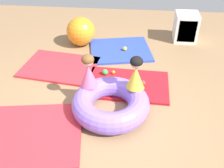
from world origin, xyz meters
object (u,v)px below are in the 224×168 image
(play_ball_green, at_px, (105,72))
(play_ball_orange_second, at_px, (113,72))
(play_ball_pink, at_px, (121,91))
(play_ball_yellow, at_px, (125,49))
(play_ball_blue, at_px, (126,82))
(exercise_ball_large, at_px, (81,31))
(child_in_pink, at_px, (88,71))
(play_ball_orange, at_px, (141,88))
(storage_cube, at_px, (186,28))
(play_ball_red, at_px, (143,83))
(child_in_yellow, at_px, (136,73))
(inflatable_cushion, at_px, (111,103))

(play_ball_green, height_order, play_ball_orange_second, play_ball_green)
(play_ball_pink, distance_m, play_ball_yellow, 1.30)
(play_ball_blue, relative_size, exercise_ball_large, 0.17)
(play_ball_green, relative_size, play_ball_orange_second, 1.53)
(child_in_pink, relative_size, play_ball_orange, 4.72)
(child_in_pink, relative_size, storage_cube, 0.85)
(play_ball_red, distance_m, exercise_ball_large, 1.82)
(play_ball_orange, distance_m, play_ball_orange_second, 0.62)
(child_in_pink, xyz_separation_m, exercise_ball_large, (-0.46, 1.72, -0.24))
(play_ball_green, xyz_separation_m, exercise_ball_large, (-0.60, 1.09, 0.19))
(play_ball_green, height_order, exercise_ball_large, exercise_ball_large)
(child_in_yellow, relative_size, storage_cube, 0.85)
(play_ball_red, xyz_separation_m, exercise_ball_large, (-1.21, 1.34, 0.19))
(exercise_ball_large, relative_size, storage_cube, 0.99)
(play_ball_pink, relative_size, play_ball_orange_second, 1.39)
(inflatable_cushion, height_order, exercise_ball_large, exercise_ball_large)
(play_ball_yellow, bearing_deg, play_ball_orange, -75.61)
(child_in_pink, xyz_separation_m, play_ball_yellow, (0.42, 1.47, -0.44))
(child_in_yellow, relative_size, play_ball_blue, 5.06)
(play_ball_red, bearing_deg, play_ball_green, 157.58)
(inflatable_cushion, height_order, play_ball_green, inflatable_cushion)
(child_in_yellow, height_order, play_ball_green, child_in_yellow)
(child_in_pink, bearing_deg, play_ball_green, -56.96)
(child_in_yellow, xyz_separation_m, exercise_ball_large, (-1.09, 1.71, -0.25))
(inflatable_cushion, distance_m, play_ball_blue, 0.62)
(play_ball_orange, xyz_separation_m, play_ball_pink, (-0.29, -0.08, -0.01))
(play_ball_yellow, xyz_separation_m, storage_cube, (1.18, 0.62, 0.20))
(play_ball_pink, relative_size, exercise_ball_large, 0.15)
(child_in_yellow, height_order, play_ball_pink, child_in_yellow)
(inflatable_cushion, height_order, play_ball_blue, inflatable_cushion)
(play_ball_yellow, distance_m, storage_cube, 1.35)
(play_ball_pink, bearing_deg, play_ball_green, 123.29)
(child_in_pink, bearing_deg, play_ball_blue, -95.98)
(play_ball_yellow, bearing_deg, play_ball_pink, -89.01)
(play_ball_yellow, xyz_separation_m, play_ball_green, (-0.28, -0.84, 0.01))
(play_ball_pink, distance_m, exercise_ball_large, 1.80)
(play_ball_green, distance_m, storage_cube, 2.07)
(inflatable_cushion, relative_size, storage_cube, 1.89)
(play_ball_red, relative_size, play_ball_pink, 1.12)
(storage_cube, bearing_deg, child_in_pink, -127.48)
(play_ball_orange, bearing_deg, child_in_pink, -161.17)
(play_ball_pink, height_order, play_ball_orange_second, play_ball_pink)
(play_ball_red, bearing_deg, play_ball_blue, 177.09)
(child_in_pink, bearing_deg, inflatable_cushion, -166.65)
(play_ball_blue, height_order, play_ball_yellow, play_ball_blue)
(child_in_pink, relative_size, play_ball_green, 5.03)
(play_ball_orange, bearing_deg, play_ball_blue, 149.05)
(play_ball_red, bearing_deg, play_ball_orange_second, 149.07)
(play_ball_green, bearing_deg, play_ball_red, -22.42)
(play_ball_pink, distance_m, storage_cube, 2.25)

